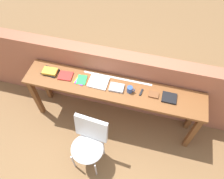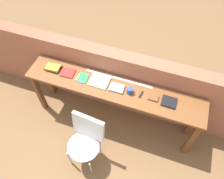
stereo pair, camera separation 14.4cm
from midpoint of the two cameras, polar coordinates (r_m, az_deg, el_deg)
ground_plane at (r=3.56m, az=-0.18°, el=-11.68°), size 40.00×40.00×0.00m
brick_wall_back at (r=3.37m, az=3.43°, el=1.93°), size 6.00×0.20×1.18m
sideboard at (r=3.05m, az=1.66°, el=-1.09°), size 2.50×0.44×0.88m
chair_white_moulded at (r=2.97m, az=-5.60°, el=-13.01°), size 0.48×0.49×0.89m
book_stack_leftmost at (r=3.23m, az=-13.92°, el=5.56°), size 0.24×0.18×0.05m
magazine_cycling at (r=3.14m, az=-10.21°, el=4.27°), size 0.20×0.17×0.02m
pamphlet_pile_colourful at (r=3.05m, az=-6.42°, el=3.01°), size 0.18×0.19×0.01m
book_open_centre at (r=2.99m, az=-1.96°, el=2.12°), size 0.27×0.23×0.02m
book_grey_hardcover at (r=2.92m, az=2.69°, el=0.37°), size 0.20×0.15×0.03m
mug at (r=2.87m, az=6.14°, el=-0.36°), size 0.11×0.08×0.09m
multitool_folded at (r=2.90m, az=9.02°, el=-1.31°), size 0.04×0.11×0.02m
leather_journal_brown at (r=2.90m, az=12.17°, el=-2.12°), size 0.13×0.10×0.02m
book_repair_rightmost at (r=2.91m, az=16.04°, el=-3.19°), size 0.19×0.17×0.03m
ruler_metal_back_edge at (r=3.04m, az=3.08°, el=2.83°), size 0.97×0.03×0.00m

